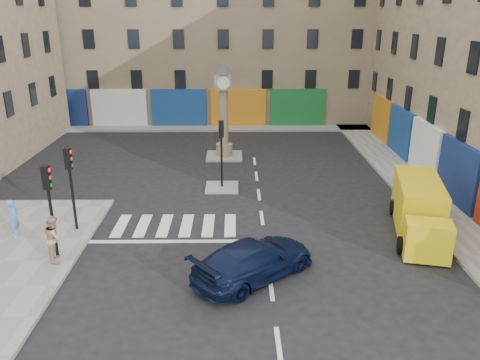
{
  "coord_description": "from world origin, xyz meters",
  "views": [
    {
      "loc": [
        -1.24,
        -16.27,
        9.19
      ],
      "look_at": [
        -1.04,
        3.78,
        2.0
      ],
      "focal_mm": 35.0,
      "sensor_mm": 36.0,
      "label": 1
    }
  ],
  "objects_px": {
    "clock_pillar": "(224,105)",
    "yellow_van": "(419,209)",
    "pedestrian_blue": "(14,218)",
    "traffic_light_island": "(221,143)",
    "pedestrian_tan": "(55,238)",
    "traffic_light_left_far": "(70,176)",
    "navy_sedan": "(254,260)",
    "traffic_light_left_near": "(49,197)"
  },
  "relations": [
    {
      "from": "traffic_light_left_far",
      "to": "yellow_van",
      "type": "xyz_separation_m",
      "value": [
        15.12,
        -0.08,
        -1.54
      ]
    },
    {
      "from": "pedestrian_blue",
      "to": "traffic_light_island",
      "type": "bearing_deg",
      "value": -52.09
    },
    {
      "from": "yellow_van",
      "to": "pedestrian_blue",
      "type": "relative_size",
      "value": 3.73
    },
    {
      "from": "navy_sedan",
      "to": "pedestrian_blue",
      "type": "bearing_deg",
      "value": 32.33
    },
    {
      "from": "navy_sedan",
      "to": "traffic_light_island",
      "type": "bearing_deg",
      "value": -31.48
    },
    {
      "from": "traffic_light_island",
      "to": "yellow_van",
      "type": "height_order",
      "value": "traffic_light_island"
    },
    {
      "from": "clock_pillar",
      "to": "pedestrian_blue",
      "type": "relative_size",
      "value": 3.65
    },
    {
      "from": "traffic_light_left_near",
      "to": "traffic_light_left_far",
      "type": "relative_size",
      "value": 1.0
    },
    {
      "from": "pedestrian_tan",
      "to": "pedestrian_blue",
      "type": "bearing_deg",
      "value": 34.76
    },
    {
      "from": "traffic_light_left_far",
      "to": "traffic_light_island",
      "type": "xyz_separation_m",
      "value": [
        6.3,
        5.4,
        -0.03
      ]
    },
    {
      "from": "pedestrian_tan",
      "to": "yellow_van",
      "type": "bearing_deg",
      "value": -95.66
    },
    {
      "from": "navy_sedan",
      "to": "pedestrian_tan",
      "type": "bearing_deg",
      "value": 41.39
    },
    {
      "from": "traffic_light_left_far",
      "to": "pedestrian_tan",
      "type": "relative_size",
      "value": 2.02
    },
    {
      "from": "pedestrian_tan",
      "to": "clock_pillar",
      "type": "bearing_deg",
      "value": -39.29
    },
    {
      "from": "traffic_light_left_far",
      "to": "pedestrian_tan",
      "type": "xyz_separation_m",
      "value": [
        0.13,
        -2.73,
        -1.55
      ]
    },
    {
      "from": "traffic_light_left_near",
      "to": "traffic_light_left_far",
      "type": "bearing_deg",
      "value": 90.0
    },
    {
      "from": "traffic_light_island",
      "to": "pedestrian_blue",
      "type": "bearing_deg",
      "value": -144.86
    },
    {
      "from": "clock_pillar",
      "to": "pedestrian_blue",
      "type": "distance_m",
      "value": 15.08
    },
    {
      "from": "traffic_light_left_near",
      "to": "navy_sedan",
      "type": "distance_m",
      "value": 8.09
    },
    {
      "from": "traffic_light_left_near",
      "to": "clock_pillar",
      "type": "height_order",
      "value": "clock_pillar"
    },
    {
      "from": "traffic_light_left_near",
      "to": "traffic_light_island",
      "type": "xyz_separation_m",
      "value": [
        6.3,
        7.8,
        -0.03
      ]
    },
    {
      "from": "traffic_light_island",
      "to": "yellow_van",
      "type": "xyz_separation_m",
      "value": [
        8.82,
        -5.48,
        -1.51
      ]
    },
    {
      "from": "yellow_van",
      "to": "navy_sedan",
      "type": "bearing_deg",
      "value": -139.55
    },
    {
      "from": "pedestrian_blue",
      "to": "pedestrian_tan",
      "type": "height_order",
      "value": "pedestrian_tan"
    },
    {
      "from": "traffic_light_left_near",
      "to": "clock_pillar",
      "type": "bearing_deg",
      "value": 65.45
    },
    {
      "from": "traffic_light_left_near",
      "to": "traffic_light_island",
      "type": "relative_size",
      "value": 1.0
    },
    {
      "from": "traffic_light_left_near",
      "to": "traffic_light_island",
      "type": "height_order",
      "value": "traffic_light_left_near"
    },
    {
      "from": "navy_sedan",
      "to": "pedestrian_blue",
      "type": "relative_size",
      "value": 2.97
    },
    {
      "from": "traffic_light_left_far",
      "to": "pedestrian_blue",
      "type": "distance_m",
      "value": 2.94
    },
    {
      "from": "traffic_light_left_far",
      "to": "navy_sedan",
      "type": "distance_m",
      "value": 8.84
    },
    {
      "from": "clock_pillar",
      "to": "traffic_light_left_near",
      "type": "bearing_deg",
      "value": -114.55
    },
    {
      "from": "yellow_van",
      "to": "pedestrian_tan",
      "type": "bearing_deg",
      "value": -156.54
    },
    {
      "from": "traffic_light_left_far",
      "to": "pedestrian_blue",
      "type": "bearing_deg",
      "value": -163.67
    },
    {
      "from": "yellow_van",
      "to": "pedestrian_tan",
      "type": "relative_size",
      "value": 3.4
    },
    {
      "from": "navy_sedan",
      "to": "traffic_light_left_far",
      "type": "bearing_deg",
      "value": 23.26
    },
    {
      "from": "traffic_light_left_near",
      "to": "pedestrian_tan",
      "type": "xyz_separation_m",
      "value": [
        0.13,
        -0.33,
        -1.55
      ]
    },
    {
      "from": "traffic_light_left_far",
      "to": "clock_pillar",
      "type": "relative_size",
      "value": 0.61
    },
    {
      "from": "traffic_light_left_far",
      "to": "navy_sedan",
      "type": "bearing_deg",
      "value": -26.51
    },
    {
      "from": "traffic_light_island",
      "to": "navy_sedan",
      "type": "distance_m",
      "value": 9.55
    },
    {
      "from": "traffic_light_left_near",
      "to": "yellow_van",
      "type": "bearing_deg",
      "value": 8.72
    },
    {
      "from": "navy_sedan",
      "to": "yellow_van",
      "type": "relative_size",
      "value": 0.79
    },
    {
      "from": "clock_pillar",
      "to": "yellow_van",
      "type": "distance_m",
      "value": 14.68
    }
  ]
}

